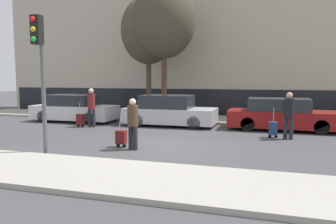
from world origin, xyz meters
TOP-DOWN VIEW (x-y plane):
  - ground_plane at (0.00, 0.00)m, footprint 80.00×80.00m
  - sidewalk_near at (0.00, -3.75)m, footprint 28.00×2.50m
  - sidewalk_far at (0.00, 7.00)m, footprint 28.00×3.00m
  - building_facade at (0.00, 10.57)m, footprint 28.00×2.79m
  - parked_car_0 at (-6.29, 4.60)m, footprint 4.36×1.79m
  - parked_car_1 at (-1.09, 4.60)m, footprint 4.29×1.88m
  - parked_car_2 at (3.97, 4.71)m, footprint 4.64×1.77m
  - pedestrian_left at (-4.39, 3.08)m, footprint 0.35×0.34m
  - trolley_left at (-4.93, 2.98)m, footprint 0.34×0.29m
  - pedestrian_center at (-0.68, -0.81)m, footprint 0.34×0.34m
  - trolley_center at (-1.19, -0.61)m, footprint 0.34×0.29m
  - pedestrian_right at (4.13, 2.48)m, footprint 0.34×0.34m
  - trolley_right at (3.60, 2.63)m, footprint 0.34×0.29m
  - traffic_light at (-2.84, -2.36)m, footprint 0.28×0.47m
  - parked_bicycle at (-1.94, 6.91)m, footprint 1.77×0.06m
  - bare_tree_near_crossing at (-1.92, 6.39)m, footprint 3.29×3.29m
  - bare_tree_down_street at (-3.03, 7.06)m, footprint 3.04×3.04m

SIDE VIEW (x-z plane):
  - ground_plane at x=0.00m, z-range 0.00..0.00m
  - sidewalk_near at x=0.00m, z-range 0.00..0.12m
  - sidewalk_far at x=0.00m, z-range 0.00..0.12m
  - trolley_center at x=-1.19m, z-range -0.21..0.88m
  - trolley_left at x=-4.93m, z-range -0.21..0.92m
  - trolley_right at x=3.60m, z-range -0.21..0.93m
  - parked_bicycle at x=-1.94m, z-range 0.01..0.97m
  - parked_car_2 at x=3.97m, z-range -0.04..1.34m
  - parked_car_0 at x=-6.29m, z-range -0.04..1.35m
  - parked_car_1 at x=-1.09m, z-range -0.05..1.40m
  - pedestrian_center at x=-0.68m, z-range 0.11..1.73m
  - pedestrian_right at x=4.13m, z-range 0.12..1.86m
  - pedestrian_left at x=-4.39m, z-range 0.13..1.92m
  - traffic_light at x=-2.84m, z-range 0.84..4.83m
  - bare_tree_down_street at x=-3.03m, z-range 1.55..8.17m
  - bare_tree_near_crossing at x=-1.92m, z-range 1.68..8.86m
  - building_facade at x=0.00m, z-range -0.01..12.57m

